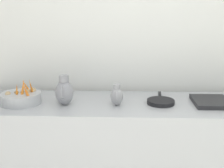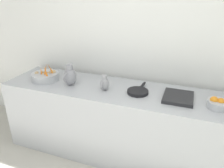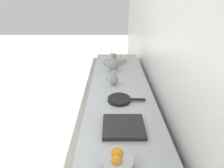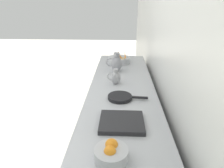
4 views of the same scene
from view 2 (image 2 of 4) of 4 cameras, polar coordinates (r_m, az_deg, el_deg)
The scene contains 8 objects.
tile_wall_left at distance 2.63m, azimuth 17.10°, elevation 13.03°, with size 0.10×8.78×3.00m, color white.
prep_counter at distance 2.67m, azimuth 2.64°, elevation -10.34°, with size 0.71×2.89×0.89m, color #ADAFB5.
vegetable_colander at distance 2.83m, azimuth -17.21°, elevation 1.98°, with size 0.34×0.34×0.22m.
orange_bowl at distance 2.30m, azimuth 26.27°, elevation -4.67°, with size 0.21×0.21×0.11m.
metal_pitcher_tall at distance 2.58m, azimuth -11.07°, elevation 2.08°, with size 0.21×0.15×0.25m.
metal_pitcher_short at distance 2.41m, azimuth -2.01°, elevation 0.12°, with size 0.15×0.11×0.18m.
counter_sink_basin at distance 2.35m, azimuth 17.14°, elevation -3.35°, with size 0.34×0.30×0.04m, color #232326.
skillet_on_counter at distance 2.38m, azimuth 6.87°, elevation -2.00°, with size 0.39×0.23×0.03m.
Camera 2 is at (0.64, 0.49, 1.92)m, focal length 34.52 mm.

